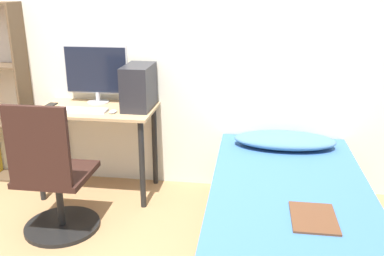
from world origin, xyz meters
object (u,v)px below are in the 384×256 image
(bed, at_px, (289,225))
(pc_tower, at_px, (139,87))
(keyboard, at_px, (82,110))
(office_chair, at_px, (54,186))
(monitor, at_px, (96,72))

(bed, bearing_deg, pc_tower, 145.50)
(keyboard, relative_size, pc_tower, 1.07)
(bed, bearing_deg, office_chair, 177.52)
(monitor, bearing_deg, office_chair, -92.92)
(office_chair, distance_m, keyboard, 0.68)
(pc_tower, bearing_deg, bed, -34.50)
(office_chair, xyz_separation_m, pc_tower, (0.43, 0.72, 0.54))
(monitor, distance_m, pc_tower, 0.41)
(office_chair, distance_m, bed, 1.59)
(office_chair, distance_m, monitor, 1.04)
(bed, xyz_separation_m, monitor, (-1.54, 0.90, 0.75))
(pc_tower, bearing_deg, office_chair, -120.58)
(office_chair, height_order, monitor, monitor)
(office_chair, xyz_separation_m, keyboard, (0.01, 0.56, 0.38))
(keyboard, bearing_deg, pc_tower, 20.98)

